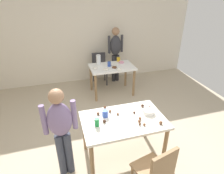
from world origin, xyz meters
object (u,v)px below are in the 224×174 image
Objects in this scene: chair_near_table at (156,170)px; person_girl_near at (61,128)px; chair_far_table at (99,66)px; person_adult_far at (116,50)px; soda_can at (97,122)px; dining_table_far at (112,70)px; mixing_bowl at (149,112)px; pitcher_far at (99,60)px; dining_table_near at (123,124)px.

chair_near_table is 1.32m from person_girl_near.
person_adult_far reaches higher than chair_far_table.
chair_far_table is 2.98m from soda_can.
soda_can is at bearing -112.20° from person_adult_far.
dining_table_far is 6.13× the size of mixing_bowl.
dining_table_far is 2.10m from mixing_bowl.
chair_far_table is 7.13× the size of soda_can.
chair_far_table is at bearing 88.05° from chair_near_table.
pitcher_far is (-0.59, -0.45, -0.07)m from person_adult_far.
person_girl_near reaches higher than dining_table_far.
dining_table_far is at bearing 58.30° from person_girl_near.
chair_near_table is at bearing -95.66° from dining_table_far.
person_adult_far reaches higher than pitcher_far.
pitcher_far is at bearing 96.33° from mixing_bowl.
mixing_bowl reaches higher than dining_table_far.
soda_can is (-0.69, -2.88, 0.31)m from chair_far_table.
pitcher_far is (0.57, 2.41, 0.06)m from soda_can.
person_girl_near is at bearing -121.70° from dining_table_far.
pitcher_far is (0.00, 3.13, 0.38)m from chair_near_table.
mixing_bowl is 0.84m from soda_can.
soda_can is (-0.57, 0.72, 0.31)m from chair_near_table.
dining_table_near is 10.10× the size of soda_can.
mixing_bowl is at bearing -90.62° from dining_table_far.
chair_far_table reaches higher than mixing_bowl.
pitcher_far reaches higher than chair_near_table.
mixing_bowl is (0.26, 0.79, 0.29)m from chair_near_table.
chair_far_table is 3.58× the size of pitcher_far.
soda_can is at bearing 128.30° from chair_near_table.
soda_can is (0.49, 0.01, -0.03)m from person_girl_near.
pitcher_far is at bearing -104.17° from chair_far_table.
chair_near_table is at bearing -78.20° from dining_table_near.
chair_far_table is (0.12, 3.60, 0.00)m from chair_near_table.
dining_table_far is 2.90m from chair_near_table.
person_girl_near is 7.86× the size of mixing_bowl.
person_adult_far is at bearing 80.52° from chair_near_table.
person_adult_far is at bearing 83.16° from mixing_bowl.
pitcher_far is at bearing 86.06° from dining_table_near.
dining_table_near is at bearing 101.80° from chair_near_table.
chair_far_table is at bearing 177.72° from person_adult_far.
person_girl_near is at bearing -112.19° from chair_far_table.
person_adult_far is (0.48, -0.02, 0.45)m from chair_far_table.
person_adult_far is at bearing 65.89° from dining_table_far.
pitcher_far is (0.16, 2.37, 0.22)m from dining_table_near.
person_adult_far is 8.72× the size of mixing_bowl.
dining_table_far is at bearing 78.16° from dining_table_near.
person_adult_far reaches higher than dining_table_near.
chair_near_table is at bearing -90.07° from pitcher_far.
person_girl_near is 3.32m from person_adult_far.
mixing_bowl is (-0.34, -2.79, -0.16)m from person_adult_far.
soda_can reaches higher than dining_table_far.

